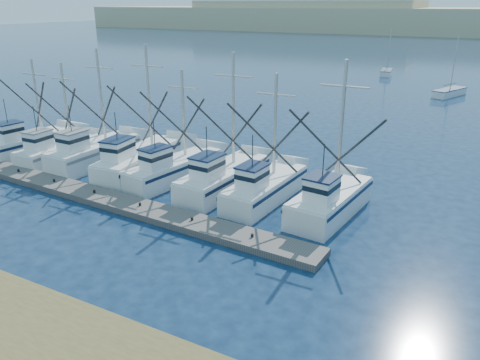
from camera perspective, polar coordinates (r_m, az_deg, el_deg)
name	(u,v)px	position (r m, az deg, el deg)	size (l,w,h in m)	color
ground	(193,284)	(22.20, -5.71, -12.56)	(500.00, 500.00, 0.00)	#0B1D33
floating_dock	(106,199)	(31.72, -16.06, -2.22)	(30.17, 2.01, 0.40)	#5F5A55
dune_ridge	(472,21)	(225.64, 26.46, 16.97)	(360.00, 60.00, 10.00)	tan
trawler_fleet	(152,165)	(34.97, -10.63, 1.78)	(29.91, 9.24, 9.34)	white
sailboat_near	(449,92)	(72.10, 24.17, 9.72)	(4.04, 6.68, 8.10)	white
sailboat_far	(386,72)	(89.35, 17.40, 12.40)	(2.35, 5.62, 8.10)	white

